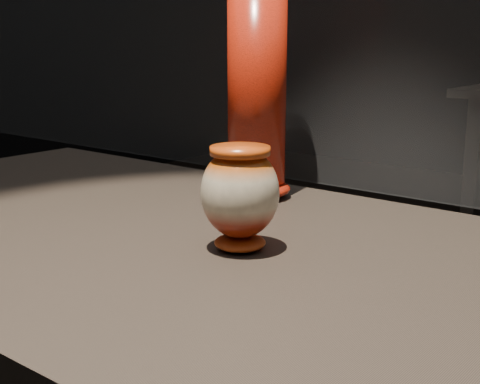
# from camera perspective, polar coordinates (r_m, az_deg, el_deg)

# --- Properties ---
(main_vase) EXTENTS (0.13, 0.13, 0.15)m
(main_vase) POSITION_cam_1_polar(r_m,az_deg,el_deg) (0.95, 0.00, -0.16)
(main_vase) COLOR maroon
(main_vase) RESTS_ON display_plinth
(tall_vase) EXTENTS (0.17, 0.17, 0.41)m
(tall_vase) POSITION_cam_1_polar(r_m,az_deg,el_deg) (1.25, 1.45, 8.52)
(tall_vase) COLOR #B41E0C
(tall_vase) RESTS_ON display_plinth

